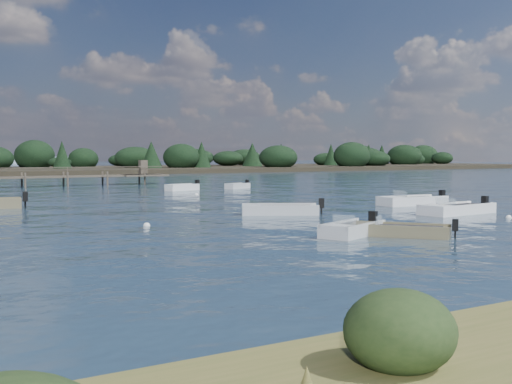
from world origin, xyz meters
TOP-DOWN VIEW (x-y plane):
  - ground at (0.00, 60.00)m, footprint 400.00×400.00m
  - dinghy_extra_b at (-5.32, 0.21)m, footprint 3.82×2.63m
  - dinghy_mid_grey at (-2.81, 9.54)m, footprint 4.47×3.47m
  - dinghy_near_olive at (-3.71, -0.90)m, footprint 3.60×4.00m
  - tender_far_grey_b at (8.45, 34.24)m, footprint 3.12×2.11m
  - dinghy_mid_white_a at (5.94, 4.65)m, footprint 5.29×2.27m
  - dinghy_mid_white_b at (8.34, 10.54)m, footprint 5.13×2.12m
  - tender_far_white at (2.41, 33.99)m, footprint 3.59×1.93m
  - buoy_b at (6.48, 1.63)m, footprint 0.32×0.32m
  - buoy_c at (-11.31, 8.00)m, footprint 0.32×0.32m
  - buoy_d at (13.33, 8.17)m, footprint 0.32×0.32m
  - buoy_e at (0.63, 27.28)m, footprint 0.32×0.32m
  - buoy_extra_a at (11.93, 12.44)m, footprint 0.32×0.32m
  - far_headland at (25.00, 100.00)m, footprint 190.00×40.00m

SIDE VIEW (x-z plane):
  - ground at x=0.00m, z-range 0.00..0.00m
  - buoy_b at x=6.48m, z-range -0.16..0.16m
  - buoy_c at x=-11.31m, z-range -0.16..0.16m
  - buoy_d at x=13.33m, z-range -0.16..0.16m
  - buoy_e at x=0.63m, z-range -0.16..0.16m
  - buoy_extra_a at x=11.93m, z-range -0.16..0.16m
  - dinghy_near_olive at x=-3.71m, z-range -0.38..0.65m
  - tender_far_grey_b at x=8.45m, z-range -0.38..0.68m
  - dinghy_extra_b at x=-5.32m, z-range -0.43..0.74m
  - dinghy_mid_grey at x=-2.81m, z-range -0.42..0.74m
  - dinghy_mid_white_a at x=5.94m, z-range -0.45..0.77m
  - dinghy_mid_white_b at x=8.34m, z-range -0.47..0.79m
  - tender_far_white at x=2.41m, z-range -0.43..0.77m
  - far_headland at x=25.00m, z-range -0.94..4.86m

